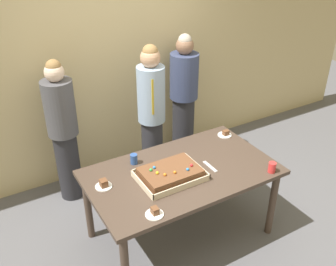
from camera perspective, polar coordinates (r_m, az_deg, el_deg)
name	(u,v)px	position (r m, az deg, el deg)	size (l,w,h in m)	color
ground_plane	(180,233)	(4.08, 1.85, -14.82)	(12.00, 12.00, 0.00)	#5B5B60
interior_back_panel	(110,52)	(4.56, -8.77, 11.92)	(8.00, 0.12, 3.00)	#CCB784
party_table	(181,178)	(3.62, 2.02, -6.80)	(1.77, 1.03, 0.79)	#47382D
sheet_cake	(170,174)	(3.45, 0.34, -6.13)	(0.59, 0.43, 0.12)	beige
plated_slice_near_left	(104,185)	(3.40, -9.63, -7.64)	(0.15, 0.15, 0.07)	white
plated_slice_near_right	(225,134)	(4.17, 8.57, -0.15)	(0.15, 0.15, 0.06)	white
plated_slice_far_left	(155,213)	(3.08, -2.02, -11.87)	(0.15, 0.15, 0.07)	white
drink_cup_nearest	(272,167)	(3.66, 15.34, -5.00)	(0.07, 0.07, 0.10)	red
drink_cup_middle	(134,159)	(3.66, -5.15, -3.91)	(0.07, 0.07, 0.10)	#2D5199
cake_server_utensil	(210,166)	(3.64, 6.34, -5.01)	(0.03, 0.20, 0.01)	silver
person_serving_front	(63,131)	(4.24, -15.46, 0.36)	(0.33, 0.33, 1.66)	#28282D
person_green_shirt_behind	(152,116)	(4.24, -2.47, 2.53)	(0.31, 0.31, 1.75)	#28282D
person_striped_tie_right	(184,98)	(4.82, 2.37, 5.29)	(0.35, 0.35, 1.69)	#28282D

